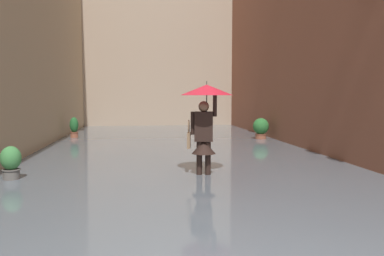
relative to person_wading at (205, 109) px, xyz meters
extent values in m
plane|color=gray|center=(0.36, -3.91, -1.49)|extent=(60.00, 60.00, 0.00)
cube|color=slate|center=(0.36, -3.91, -1.43)|extent=(8.94, 25.68, 0.12)
cube|color=tan|center=(0.36, -14.65, 4.86)|extent=(11.74, 1.80, 12.70)
cube|color=black|center=(0.12, -0.02, -1.44)|extent=(0.15, 0.26, 0.10)
cylinder|color=black|center=(0.12, -0.02, -1.02)|extent=(0.14, 0.14, 0.72)
cube|color=black|center=(-0.06, 0.01, -1.44)|extent=(0.15, 0.26, 0.10)
cylinder|color=black|center=(-0.06, 0.01, -1.02)|extent=(0.14, 0.14, 0.72)
cube|color=black|center=(0.03, -0.01, -0.35)|extent=(0.41, 0.28, 0.62)
cone|color=black|center=(0.03, -0.01, -0.78)|extent=(0.58, 0.58, 0.28)
sphere|color=#8C664C|center=(0.03, -0.01, 0.06)|extent=(0.22, 0.22, 0.22)
cylinder|color=black|center=(-0.20, 0.03, 0.07)|extent=(0.10, 0.10, 0.44)
cylinder|color=black|center=(0.26, -0.05, -0.29)|extent=(0.10, 0.10, 0.48)
cylinder|color=black|center=(-0.03, 0.00, 0.18)|extent=(0.02, 0.02, 0.45)
cone|color=red|center=(-0.03, 0.00, 0.40)|extent=(1.09, 1.09, 0.22)
cylinder|color=black|center=(-0.03, 0.00, 0.54)|extent=(0.01, 0.01, 0.08)
cube|color=#8C6B4C|center=(0.34, -0.04, -0.64)|extent=(0.11, 0.29, 0.32)
torus|color=#8C6B4C|center=(0.34, -0.04, -0.36)|extent=(0.07, 0.30, 0.30)
cylinder|color=#9E563D|center=(-3.22, -6.56, -1.34)|extent=(0.41, 0.41, 0.29)
torus|color=brown|center=(-3.22, -6.56, -1.20)|extent=(0.44, 0.44, 0.04)
ellipsoid|color=#2D7033|center=(-3.22, -6.56, -0.89)|extent=(0.60, 0.60, 0.62)
cylinder|color=#66605B|center=(3.89, -0.03, -1.33)|extent=(0.31, 0.31, 0.31)
torus|color=#56524E|center=(3.89, -0.03, -1.18)|extent=(0.35, 0.35, 0.04)
ellipsoid|color=#428947|center=(3.89, -0.03, -0.94)|extent=(0.40, 0.40, 0.47)
cylinder|color=#9E563D|center=(3.96, -7.84, -1.32)|extent=(0.29, 0.29, 0.33)
torus|color=brown|center=(3.96, -7.84, -1.16)|extent=(0.32, 0.32, 0.04)
ellipsoid|color=#23602D|center=(3.96, -7.84, -0.86)|extent=(0.33, 0.33, 0.60)
camera|label=1|loc=(1.30, 8.07, 0.28)|focal=36.91mm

